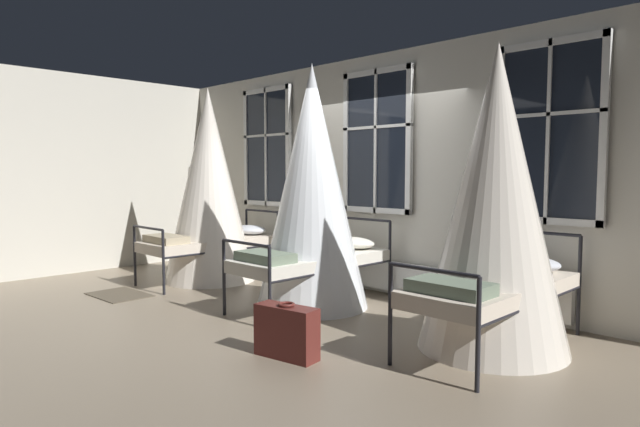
{
  "coord_description": "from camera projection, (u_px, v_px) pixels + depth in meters",
  "views": [
    {
      "loc": [
        4.41,
        -4.36,
        1.55
      ],
      "look_at": [
        0.07,
        0.0,
        1.09
      ],
      "focal_mm": 30.48,
      "sensor_mm": 36.0,
      "label": 1
    }
  ],
  "objects": [
    {
      "name": "cot_third",
      "position": [
        495.0,
        203.0,
        4.7
      ],
      "size": [
        1.3,
        1.96,
        2.67
      ],
      "rotation": [
        0.0,
        0.0,
        1.57
      ],
      "color": "black",
      "rests_on": "ground"
    },
    {
      "name": "window_bank",
      "position": [
        375.0,
        206.0,
        6.99
      ],
      "size": [
        5.48,
        0.1,
        2.79
      ],
      "color": "black",
      "rests_on": "ground"
    },
    {
      "name": "cot_first",
      "position": [
        209.0,
        188.0,
        7.77
      ],
      "size": [
        1.3,
        1.96,
        2.76
      ],
      "rotation": [
        0.0,
        0.0,
        1.57
      ],
      "color": "black",
      "rests_on": "ground"
    },
    {
      "name": "end_wall_left",
      "position": [
        50.0,
        174.0,
        8.12
      ],
      "size": [
        0.1,
        6.2,
        3.06
      ],
      "primitive_type": "cube",
      "color": "beige",
      "rests_on": "ground"
    },
    {
      "name": "suitcase_dark",
      "position": [
        287.0,
        332.0,
        4.55
      ],
      "size": [
        0.59,
        0.3,
        0.47
      ],
      "rotation": [
        0.0,
        0.0,
        0.17
      ],
      "color": "#5B231E",
      "rests_on": "ground"
    },
    {
      "name": "back_wall_with_windows",
      "position": [
        381.0,
        174.0,
        7.04
      ],
      "size": [
        8.4,
        0.1,
        3.06
      ],
      "primitive_type": "cube",
      "color": "beige",
      "rests_on": "ground"
    },
    {
      "name": "ground",
      "position": [
        316.0,
        307.0,
        6.3
      ],
      "size": [
        16.19,
        16.19,
        0.0
      ],
      "primitive_type": "plane",
      "color": "gray"
    },
    {
      "name": "rug_first",
      "position": [
        119.0,
        295.0,
        6.89
      ],
      "size": [
        0.82,
        0.59,
        0.01
      ],
      "primitive_type": "cube",
      "rotation": [
        0.0,
        0.0,
        0.03
      ],
      "color": "brown",
      "rests_on": "ground"
    },
    {
      "name": "cot_second",
      "position": [
        312.0,
        190.0,
        6.23
      ],
      "size": [
        1.3,
        1.96,
        2.79
      ],
      "rotation": [
        0.0,
        0.0,
        1.57
      ],
      "color": "black",
      "rests_on": "ground"
    }
  ]
}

